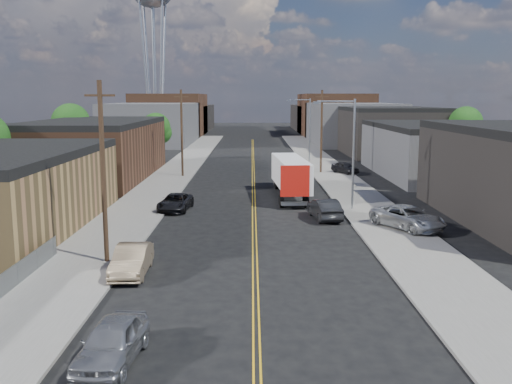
{
  "coord_description": "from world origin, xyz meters",
  "views": [
    {
      "loc": [
        -0.17,
        -20.55,
        9.07
      ],
      "look_at": [
        0.12,
        19.14,
        2.5
      ],
      "focal_mm": 40.0,
      "sensor_mm": 36.0,
      "label": 1
    }
  ],
  "objects_px": {
    "car_left_b": "(132,260)",
    "semi_truck": "(289,174)",
    "car_right_oncoming": "(324,209)",
    "car_right_lot_a": "(408,217)",
    "car_right_lot_c": "(345,167)",
    "car_left_c": "(175,202)",
    "car_left_a": "(112,342)"
  },
  "relations": [
    {
      "from": "car_right_lot_a",
      "to": "semi_truck",
      "type": "bearing_deg",
      "value": 86.74
    },
    {
      "from": "semi_truck",
      "to": "car_left_b",
      "type": "height_order",
      "value": "semi_truck"
    },
    {
      "from": "car_left_a",
      "to": "car_right_oncoming",
      "type": "distance_m",
      "value": 25.78
    },
    {
      "from": "semi_truck",
      "to": "car_left_b",
      "type": "xyz_separation_m",
      "value": [
        -9.75,
        -24.22,
        -1.31
      ]
    },
    {
      "from": "car_left_b",
      "to": "car_left_c",
      "type": "distance_m",
      "value": 17.04
    },
    {
      "from": "car_left_b",
      "to": "semi_truck",
      "type": "bearing_deg",
      "value": 66.73
    },
    {
      "from": "car_left_a",
      "to": "car_right_lot_c",
      "type": "distance_m",
      "value": 51.68
    },
    {
      "from": "car_left_b",
      "to": "car_left_c",
      "type": "bearing_deg",
      "value": 88.66
    },
    {
      "from": "car_right_lot_a",
      "to": "car_right_lot_c",
      "type": "distance_m",
      "value": 29.34
    },
    {
      "from": "car_right_oncoming",
      "to": "car_left_c",
      "type": "bearing_deg",
      "value": -23.82
    },
    {
      "from": "car_left_a",
      "to": "car_left_b",
      "type": "height_order",
      "value": "car_left_b"
    },
    {
      "from": "car_left_c",
      "to": "car_left_a",
      "type": "bearing_deg",
      "value": -81.94
    },
    {
      "from": "car_left_c",
      "to": "car_right_lot_c",
      "type": "xyz_separation_m",
      "value": [
        17.4,
        22.1,
        0.15
      ]
    },
    {
      "from": "car_left_c",
      "to": "semi_truck",
      "type": "bearing_deg",
      "value": 41.47
    },
    {
      "from": "car_right_oncoming",
      "to": "car_right_lot_a",
      "type": "relative_size",
      "value": 0.85
    },
    {
      "from": "car_left_c",
      "to": "car_right_oncoming",
      "type": "height_order",
      "value": "car_right_oncoming"
    },
    {
      "from": "car_left_a",
      "to": "car_left_c",
      "type": "distance_m",
      "value": 27.07
    },
    {
      "from": "semi_truck",
      "to": "car_left_b",
      "type": "distance_m",
      "value": 26.14
    },
    {
      "from": "car_left_b",
      "to": "car_left_c",
      "type": "height_order",
      "value": "car_left_b"
    },
    {
      "from": "semi_truck",
      "to": "car_left_c",
      "type": "height_order",
      "value": "semi_truck"
    },
    {
      "from": "semi_truck",
      "to": "car_left_c",
      "type": "distance_m",
      "value": 12.19
    },
    {
      "from": "car_left_b",
      "to": "car_right_lot_a",
      "type": "relative_size",
      "value": 0.83
    },
    {
      "from": "semi_truck",
      "to": "car_left_c",
      "type": "relative_size",
      "value": 2.88
    },
    {
      "from": "semi_truck",
      "to": "car_right_oncoming",
      "type": "distance_m",
      "value": 10.86
    },
    {
      "from": "car_left_a",
      "to": "car_right_lot_a",
      "type": "relative_size",
      "value": 0.79
    },
    {
      "from": "semi_truck",
      "to": "car_left_a",
      "type": "distance_m",
      "value": 35.25
    },
    {
      "from": "car_left_c",
      "to": "car_right_oncoming",
      "type": "distance_m",
      "value": 12.2
    },
    {
      "from": "car_left_a",
      "to": "semi_truck",
      "type": "bearing_deg",
      "value": 81.33
    },
    {
      "from": "semi_truck",
      "to": "car_right_lot_c",
      "type": "distance_m",
      "value": 16.81
    },
    {
      "from": "car_right_lot_c",
      "to": "car_right_lot_a",
      "type": "bearing_deg",
      "value": -118.84
    },
    {
      "from": "car_right_lot_a",
      "to": "car_right_lot_c",
      "type": "bearing_deg",
      "value": 59.29
    },
    {
      "from": "car_left_b",
      "to": "car_right_oncoming",
      "type": "xyz_separation_m",
      "value": [
        11.71,
        13.62,
        0.02
      ]
    }
  ]
}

